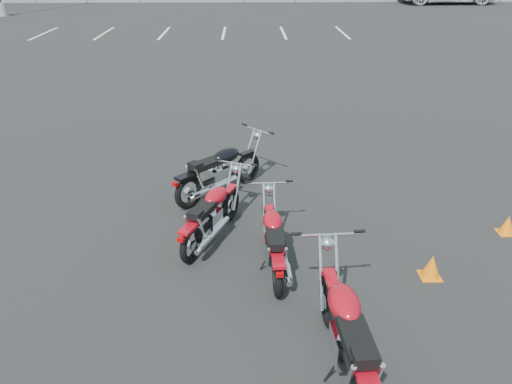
{
  "coord_description": "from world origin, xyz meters",
  "views": [
    {
      "loc": [
        0.06,
        -6.08,
        3.96
      ],
      "look_at": [
        0.2,
        0.6,
        0.65
      ],
      "focal_mm": 35.0,
      "sensor_mm": 36.0,
      "label": 1
    }
  ],
  "objects_px": {
    "motorcycle_third_red": "(274,241)",
    "motorcycle_front_red": "(212,214)",
    "motorcycle_rear_red": "(348,336)",
    "motorcycle_second_black": "(219,171)"
  },
  "relations": [
    {
      "from": "motorcycle_third_red",
      "to": "motorcycle_rear_red",
      "type": "relative_size",
      "value": 0.83
    },
    {
      "from": "motorcycle_front_red",
      "to": "motorcycle_second_black",
      "type": "distance_m",
      "value": 1.49
    },
    {
      "from": "motorcycle_third_red",
      "to": "motorcycle_front_red",
      "type": "bearing_deg",
      "value": 140.11
    },
    {
      "from": "motorcycle_front_red",
      "to": "motorcycle_third_red",
      "type": "height_order",
      "value": "motorcycle_front_red"
    },
    {
      "from": "motorcycle_front_red",
      "to": "motorcycle_third_red",
      "type": "distance_m",
      "value": 1.14
    },
    {
      "from": "motorcycle_rear_red",
      "to": "motorcycle_third_red",
      "type": "bearing_deg",
      "value": 108.01
    },
    {
      "from": "motorcycle_second_black",
      "to": "motorcycle_rear_red",
      "type": "relative_size",
      "value": 0.78
    },
    {
      "from": "motorcycle_front_red",
      "to": "motorcycle_third_red",
      "type": "xyz_separation_m",
      "value": [
        0.87,
        -0.73,
        -0.01
      ]
    },
    {
      "from": "motorcycle_front_red",
      "to": "motorcycle_third_red",
      "type": "relative_size",
      "value": 1.0
    },
    {
      "from": "motorcycle_front_red",
      "to": "motorcycle_second_black",
      "type": "relative_size",
      "value": 1.07
    }
  ]
}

